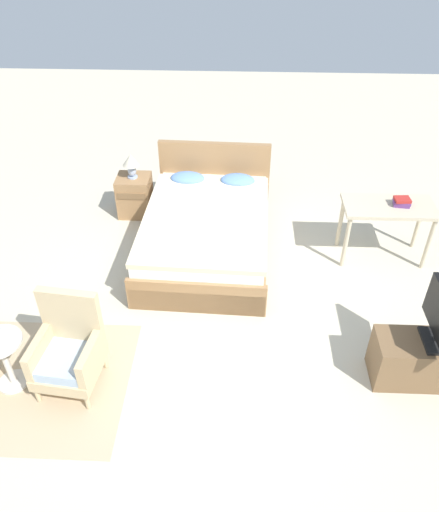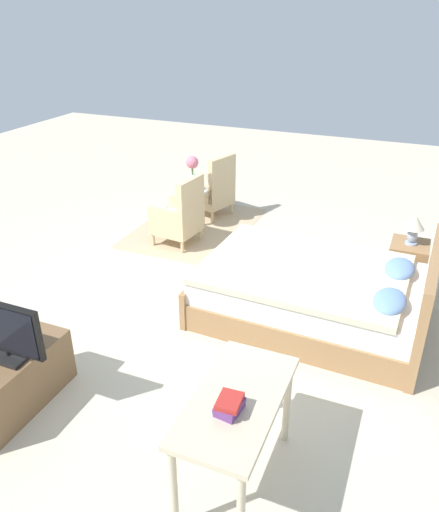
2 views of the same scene
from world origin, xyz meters
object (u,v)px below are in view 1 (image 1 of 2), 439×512
at_px(armchair_by_window_right, 69,350).
at_px(tv_stand, 427,360).
at_px(bed, 207,229).
at_px(nightstand, 135,195).
at_px(table_lamp, 131,163).
at_px(book_stack, 402,202).
at_px(vanity_desk, 388,213).
at_px(side_table, 4,357).

bearing_deg(armchair_by_window_right, tv_stand, 2.77).
distance_m(bed, tv_stand, 2.84).
distance_m(nightstand, tv_stand, 4.13).
distance_m(table_lamp, book_stack, 3.35).
bearing_deg(bed, nightstand, 142.37).
height_order(table_lamp, vanity_desk, table_lamp).
bearing_deg(table_lamp, tv_stand, -40.60).
xyz_separation_m(table_lamp, book_stack, (3.25, -0.84, 0.01)).
bearing_deg(side_table, bed, 52.16).
relative_size(table_lamp, book_stack, 1.67).
height_order(side_table, table_lamp, table_lamp).
relative_size(vanity_desk, book_stack, 5.25).
xyz_separation_m(bed, nightstand, (-1.03, 0.79, -0.02)).
height_order(armchair_by_window_right, book_stack, armchair_by_window_right).
bearing_deg(armchair_by_window_right, nightstand, 88.61).
height_order(bed, armchair_by_window_right, bed).
height_order(side_table, book_stack, book_stack).
distance_m(nightstand, book_stack, 3.39).
relative_size(side_table, book_stack, 2.85).
relative_size(nightstand, table_lamp, 1.66).
xyz_separation_m(bed, vanity_desk, (2.10, -0.04, 0.32)).
xyz_separation_m(side_table, book_stack, (3.87, 2.08, 0.42)).
distance_m(side_table, table_lamp, 3.01).
distance_m(table_lamp, tv_stand, 4.16).
bearing_deg(bed, book_stack, -1.13).
relative_size(bed, book_stack, 11.37).
height_order(nightstand, vanity_desk, vanity_desk).
height_order(tv_stand, book_stack, book_stack).
distance_m(armchair_by_window_right, vanity_desk, 3.78).
height_order(table_lamp, tv_stand, table_lamp).
xyz_separation_m(bed, table_lamp, (-1.03, 0.79, 0.47)).
bearing_deg(side_table, tv_stand, 3.53).
distance_m(tv_stand, vanity_desk, 1.89).
relative_size(bed, nightstand, 4.10).
relative_size(side_table, nightstand, 1.03).
height_order(side_table, nightstand, side_table).
relative_size(table_lamp, tv_stand, 0.34).
bearing_deg(side_table, nightstand, 77.85).
xyz_separation_m(side_table, table_lamp, (0.63, 2.92, 0.41)).
xyz_separation_m(vanity_desk, book_stack, (0.12, 0.00, 0.15)).
relative_size(armchair_by_window_right, book_stack, 4.65).
height_order(side_table, vanity_desk, vanity_desk).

